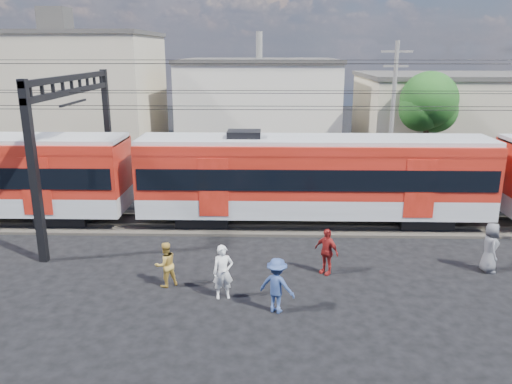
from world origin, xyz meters
TOP-DOWN VIEW (x-y plane):
  - ground at (0.00, 0.00)m, footprint 120.00×120.00m
  - track_bed at (0.00, 8.00)m, footprint 70.00×3.40m
  - rail_near at (0.00, 7.25)m, footprint 70.00×0.12m
  - rail_far at (0.00, 8.75)m, footprint 70.00×0.12m
  - commuter_train at (1.08, 8.00)m, footprint 50.30×3.08m
  - catenary at (-8.65, 8.00)m, footprint 70.00×9.30m
  - building_west at (-17.00, 24.00)m, footprint 14.28×10.20m
  - building_midwest at (-2.00, 27.00)m, footprint 12.24×12.24m
  - building_mideast at (14.00, 24.00)m, footprint 16.32×10.20m
  - utility_pole_mid at (6.00, 15.00)m, footprint 1.80×0.24m
  - tree_near at (9.19, 18.09)m, footprint 3.82×3.64m
  - pedestrian_a at (-2.70, 0.67)m, footprint 0.75×0.57m
  - pedestrian_b at (-4.78, 1.48)m, footprint 1.00×0.96m
  - pedestrian_c at (-0.94, -0.20)m, footprint 1.33×1.09m
  - pedestrian_d at (0.92, 2.65)m, footprint 1.04×1.02m
  - pedestrian_e at (7.01, 2.98)m, footprint 0.72×0.99m

SIDE VIEW (x-z plane):
  - ground at x=0.00m, z-range 0.00..0.00m
  - track_bed at x=0.00m, z-range 0.00..0.12m
  - rail_near at x=0.00m, z-range 0.12..0.24m
  - rail_far at x=0.00m, z-range 0.12..0.24m
  - pedestrian_b at x=-4.78m, z-range 0.00..1.62m
  - pedestrian_d at x=0.92m, z-range 0.00..1.75m
  - pedestrian_c at x=-0.94m, z-range 0.00..1.80m
  - pedestrian_a at x=-2.70m, z-range 0.00..1.85m
  - pedestrian_e at x=7.01m, z-range 0.00..1.89m
  - commuter_train at x=1.08m, z-range 0.31..4.49m
  - building_mideast at x=14.00m, z-range 0.01..6.31m
  - building_midwest at x=-2.00m, z-range 0.01..7.31m
  - utility_pole_mid at x=6.00m, z-range 0.28..8.78m
  - building_west at x=-17.00m, z-range 0.01..9.31m
  - tree_near at x=9.19m, z-range 1.30..8.02m
  - catenary at x=-8.65m, z-range 1.38..8.89m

